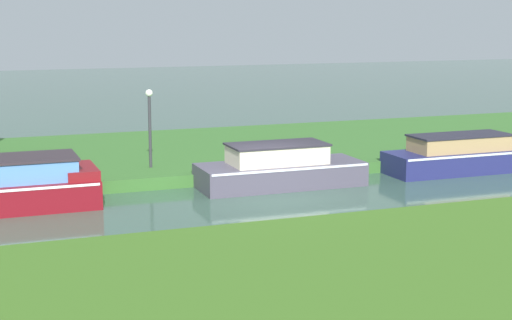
% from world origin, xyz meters
% --- Properties ---
extents(ground_plane, '(120.00, 120.00, 0.00)m').
position_xyz_m(ground_plane, '(0.00, 0.00, 0.00)').
color(ground_plane, '#375646').
extents(riverbank_far, '(72.00, 10.00, 0.40)m').
position_xyz_m(riverbank_far, '(0.00, 7.00, 0.20)').
color(riverbank_far, '#36692B').
rests_on(riverbank_far, ground_plane).
extents(riverbank_near, '(72.00, 10.00, 0.40)m').
position_xyz_m(riverbank_near, '(0.00, -9.00, 0.20)').
color(riverbank_near, '#3C671F').
rests_on(riverbank_near, ground_plane).
extents(navy_barge, '(5.32, 1.77, 1.32)m').
position_xyz_m(navy_barge, '(7.49, 1.20, 0.57)').
color(navy_barge, navy).
rests_on(navy_barge, ground_plane).
extents(slate_cruiser, '(5.26, 1.96, 1.38)m').
position_xyz_m(slate_cruiser, '(0.77, 1.20, 0.57)').
color(slate_cruiser, '#4C4758').
rests_on(slate_cruiser, ground_plane).
extents(lamp_post, '(0.24, 0.24, 2.58)m').
position_xyz_m(lamp_post, '(-2.80, 3.71, 2.05)').
color(lamp_post, '#333338').
rests_on(lamp_post, riverbank_far).
extents(mooring_post_near, '(0.20, 0.20, 0.84)m').
position_xyz_m(mooring_post_near, '(1.92, 2.44, 0.82)').
color(mooring_post_near, '#4B3A1E').
rests_on(mooring_post_near, riverbank_far).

